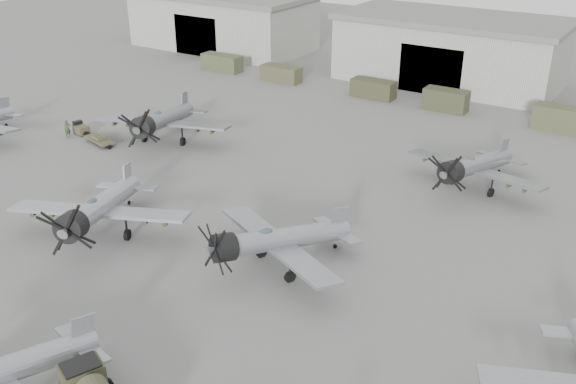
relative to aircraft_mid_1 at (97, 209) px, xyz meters
name	(u,v)px	position (x,y,z in m)	size (l,w,h in m)	color
ground	(91,314)	(6.66, -6.94, -2.44)	(220.00, 220.00, 0.00)	#5A5A58
hangar_left	(223,20)	(-31.34, 55.02, 1.93)	(29.00, 14.80, 8.70)	#B4B4A9
hangar_center	(450,49)	(6.66, 55.02, 1.93)	(29.00, 14.80, 8.70)	#B4B4A9
support_truck_1	(222,63)	(-22.31, 43.06, -1.29)	(5.96, 2.20, 2.31)	#43482F
support_truck_2	(281,74)	(-12.25, 43.06, -1.41)	(5.54, 2.20, 2.06)	#45462E
support_truck_3	(373,89)	(1.42, 43.06, -1.33)	(5.44, 2.20, 2.23)	#393925
support_truck_4	(446,100)	(10.77, 43.06, -1.19)	(5.08, 2.20, 2.50)	#393B26
support_truck_5	(562,119)	(23.68, 43.06, -1.13)	(5.89, 2.20, 2.63)	#45482F
aircraft_mid_1	(97,209)	(0.00, 0.00, 0.00)	(13.11, 11.89, 5.37)	#9DA0A6
aircraft_mid_2	(273,241)	(13.22, 3.41, -0.19)	(12.09, 10.96, 4.95)	#909298
aircraft_far_0	(161,120)	(-9.54, 17.02, 0.09)	(13.84, 12.47, 5.56)	gray
aircraft_far_1	(473,166)	(20.43, 23.12, -0.19)	(12.45, 11.21, 4.94)	gray
tug_trailer	(88,133)	(-17.33, 14.09, -1.93)	(6.87, 2.86, 1.36)	#4A4A30
ground_crew	(67,129)	(-19.09, 13.00, -1.48)	(0.70, 0.46, 1.92)	#40462D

